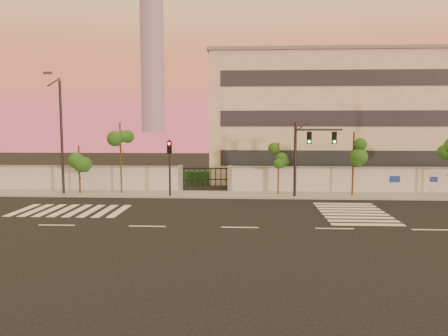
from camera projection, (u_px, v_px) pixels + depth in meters
The scene contains 14 objects.
ground at pixel (240, 228), 23.28m from camera, with size 120.00×120.00×0.00m, color black.
sidewalk at pixel (242, 195), 33.70m from camera, with size 60.00×3.00×0.15m, color gray.
perimeter_wall at pixel (244, 179), 35.09m from camera, with size 60.00×0.36×2.20m.
hedge_row at pixel (256, 178), 37.78m from camera, with size 41.00×4.25×1.80m.
institutional_building at pixel (333, 118), 44.04m from camera, with size 24.40×12.40×12.25m.
distant_skyscraper at pixel (152, 42), 298.69m from camera, with size 16.00×16.00×118.00m.
road_markings at pixel (215, 213), 27.09m from camera, with size 57.00×7.62×0.02m.
street_tree_b at pixel (79, 159), 33.68m from camera, with size 1.49×1.19×3.86m.
street_tree_c at pixel (121, 142), 33.87m from camera, with size 1.50×1.19×5.62m.
street_tree_d at pixel (279, 157), 33.41m from camera, with size 1.42×1.13×4.09m.
street_tree_e at pixel (354, 149), 32.77m from camera, with size 1.62×1.29×4.92m.
traffic_signal_main at pixel (305, 150), 32.18m from camera, with size 3.56×0.64×5.64m.
traffic_signal_secondary at pixel (170, 161), 32.35m from camera, with size 0.34×0.34×4.38m.
streetlight_west at pixel (60, 131), 33.10m from camera, with size 0.55×2.21×9.20m.
Camera 1 is at (0.35, -22.86, 5.49)m, focal length 35.00 mm.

